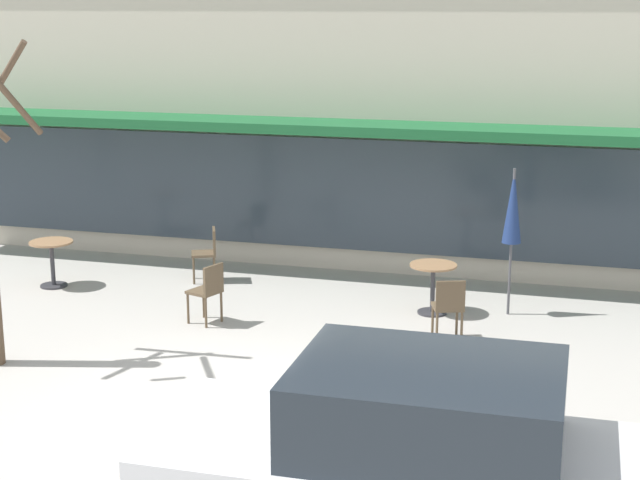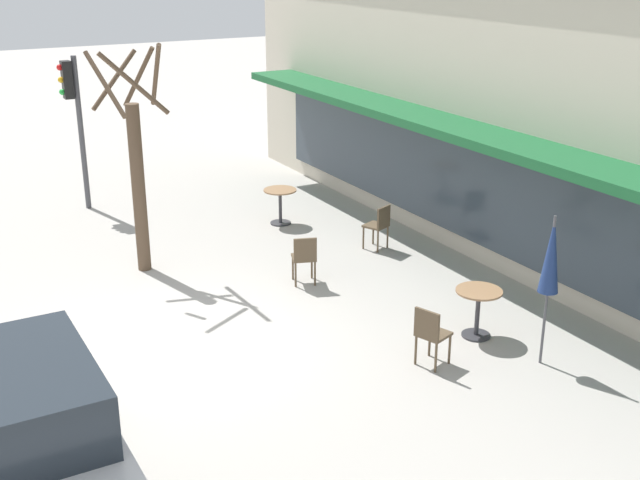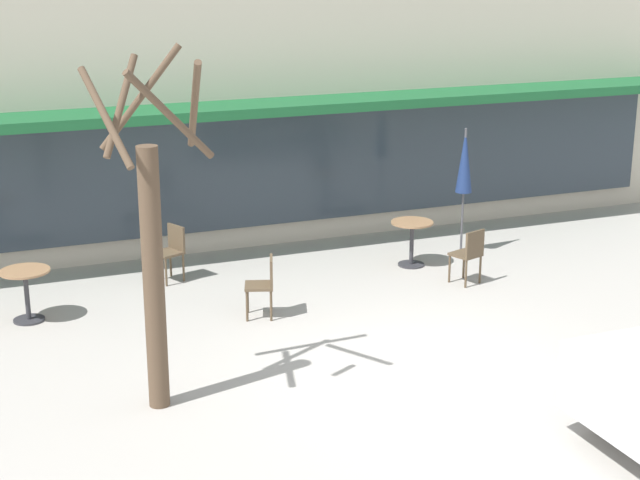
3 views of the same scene
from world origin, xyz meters
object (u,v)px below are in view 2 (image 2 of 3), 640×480
cafe_table_streetside (280,201)px  cafe_chair_1 (379,224)px  cafe_table_near_wall (478,305)px  cafe_chair_2 (431,332)px  parked_sedan (14,441)px  street_tree (137,169)px  traffic_light_pole (74,108)px  patio_umbrella_green_folded (551,256)px  cafe_chair_0 (304,256)px

cafe_table_streetside → cafe_chair_1: cafe_chair_1 is taller
cafe_table_near_wall → cafe_chair_2: size_ratio=0.85×
cafe_table_near_wall → cafe_chair_1: (-3.88, 0.74, 0.01)m
cafe_chair_1 → parked_sedan: 8.89m
cafe_chair_1 → parked_sedan: (4.80, -7.47, 0.35)m
street_tree → cafe_chair_2: bearing=23.8°
parked_sedan → traffic_light_pole: traffic_light_pole is taller
cafe_chair_2 → street_tree: street_tree is taller
cafe_table_streetside → cafe_chair_2: (6.61, -0.92, 0.01)m
cafe_table_streetside → patio_umbrella_green_folded: patio_umbrella_green_folded is taller
cafe_table_streetside → traffic_light_pole: bearing=-132.3°
cafe_chair_1 → traffic_light_pole: traffic_light_pole is taller
cafe_table_near_wall → traffic_light_pole: (-9.31, -3.68, 1.78)m
cafe_table_streetside → cafe_chair_0: 3.35m
patio_umbrella_green_folded → parked_sedan: patio_umbrella_green_folded is taller
cafe_table_streetside → street_tree: 3.79m
cafe_table_streetside → cafe_table_near_wall: bearing=2.4°
cafe_table_near_wall → street_tree: bearing=-144.7°
cafe_chair_2 → street_tree: bearing=-156.2°
traffic_light_pole → street_tree: bearing=1.2°
cafe_chair_1 → cafe_chair_2: (4.28, -1.91, 0.00)m
cafe_table_near_wall → street_tree: (-5.07, -3.59, 1.39)m
cafe_table_streetside → cafe_chair_2: 6.67m
cafe_chair_2 → parked_sedan: parked_sedan is taller
cafe_chair_1 → traffic_light_pole: 7.23m
parked_sedan → patio_umbrella_green_folded: bearing=88.6°
cafe_chair_0 → cafe_chair_1: 2.25m
cafe_table_near_wall → cafe_table_streetside: bearing=-177.6°
parked_sedan → traffic_light_pole: size_ratio=1.24×
street_tree → cafe_table_streetside: bearing=108.7°
cafe_table_streetside → traffic_light_pole: traffic_light_pole is taller
cafe_chair_2 → parked_sedan: size_ratio=0.21×
cafe_table_streetside → cafe_chair_1: size_ratio=0.85×
cafe_chair_0 → street_tree: bearing=-132.2°
patio_umbrella_green_folded → traffic_light_pole: size_ratio=0.65×
cafe_chair_1 → traffic_light_pole: bearing=-140.9°
patio_umbrella_green_folded → cafe_chair_2: size_ratio=2.47×
cafe_table_streetside → cafe_chair_0: size_ratio=0.85×
cafe_chair_1 → cafe_table_streetside: bearing=-156.8°
patio_umbrella_green_folded → cafe_chair_2: patio_umbrella_green_folded is taller
street_tree → traffic_light_pole: size_ratio=1.20×
cafe_table_near_wall → traffic_light_pole: traffic_light_pole is taller
cafe_chair_0 → traffic_light_pole: traffic_light_pole is taller
cafe_chair_0 → street_tree: 3.33m
cafe_chair_1 → cafe_chair_2: bearing=-24.1°
cafe_table_near_wall → cafe_chair_1: 3.95m
patio_umbrella_green_folded → parked_sedan: (-0.17, -7.00, -0.75)m
cafe_table_streetside → cafe_chair_2: size_ratio=0.85×
cafe_table_near_wall → parked_sedan: bearing=-82.2°
parked_sedan → cafe_chair_0: bearing=126.3°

